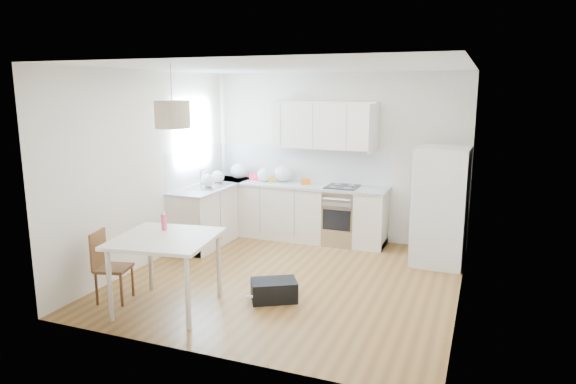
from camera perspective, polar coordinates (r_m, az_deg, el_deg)
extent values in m
plane|color=brown|center=(6.80, 0.17, -9.65)|extent=(4.20, 4.20, 0.00)
plane|color=white|center=(6.35, 0.18, 13.72)|extent=(4.20, 4.20, 0.00)
plane|color=silver|center=(8.41, 5.35, 3.89)|extent=(4.20, 0.00, 4.20)
plane|color=silver|center=(7.45, -15.08, 2.57)|extent=(0.00, 4.20, 4.20)
plane|color=silver|center=(6.03, 19.15, 0.31)|extent=(0.00, 4.20, 4.20)
cube|color=#BFE0F9|center=(8.35, -10.48, 6.45)|extent=(0.02, 1.00, 1.00)
cube|color=silver|center=(8.48, 0.77, -2.25)|extent=(3.00, 0.60, 0.88)
cube|color=silver|center=(8.45, -8.32, -2.43)|extent=(0.60, 1.80, 0.88)
cube|color=#ACAFB1|center=(8.39, 0.78, 0.80)|extent=(3.02, 0.64, 0.04)
cube|color=#ACAFB1|center=(8.36, -8.41, 0.64)|extent=(0.64, 1.82, 0.04)
cube|color=white|center=(8.61, 1.48, 3.17)|extent=(3.00, 0.01, 0.58)
cube|color=white|center=(8.45, -10.20, 2.83)|extent=(0.01, 1.80, 0.58)
cube|color=silver|center=(8.25, 4.10, 7.43)|extent=(1.70, 0.32, 0.75)
cube|color=beige|center=(5.86, -13.45, -5.05)|extent=(1.20, 1.20, 0.04)
cylinder|color=silver|center=(5.84, -19.20, -9.77)|extent=(0.06, 0.06, 0.80)
cylinder|color=silver|center=(5.43, -11.07, -10.94)|extent=(0.06, 0.06, 0.80)
cylinder|color=silver|center=(6.56, -15.05, -7.17)|extent=(0.06, 0.06, 0.80)
cylinder|color=silver|center=(6.20, -7.69, -7.96)|extent=(0.06, 0.06, 0.80)
cylinder|color=#F1436D|center=(6.10, -13.63, -3.13)|extent=(0.08, 0.08, 0.22)
cube|color=black|center=(6.13, -1.57, -10.86)|extent=(0.63, 0.56, 0.24)
cylinder|color=beige|center=(5.55, -12.72, 8.41)|extent=(0.41, 0.41, 0.29)
ellipsoid|color=white|center=(8.86, -5.47, 2.31)|extent=(0.29, 0.25, 0.26)
ellipsoid|color=white|center=(8.56, -2.60, 1.92)|extent=(0.26, 0.22, 0.23)
ellipsoid|color=white|center=(8.54, -0.54, 2.08)|extent=(0.31, 0.26, 0.28)
ellipsoid|color=white|center=(8.54, -7.80, 1.71)|extent=(0.22, 0.19, 0.20)
ellipsoid|color=white|center=(8.16, -8.90, 1.25)|extent=(0.23, 0.20, 0.21)
cube|color=orange|center=(8.31, 2.00, 1.19)|extent=(0.17, 0.14, 0.10)
cube|color=yellow|center=(8.57, -2.12, 1.52)|extent=(0.18, 0.17, 0.11)
cube|color=red|center=(8.76, -3.76, 1.72)|extent=(0.18, 0.14, 0.11)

